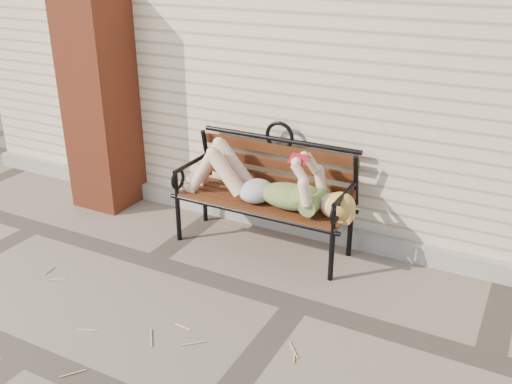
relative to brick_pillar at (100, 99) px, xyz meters
The scene contains 7 objects.
ground 2.62m from the brick_pillar, 18.06° to the right, with size 80.00×80.00×0.00m, color #78695C.
house_wall 3.26m from the brick_pillar, 44.37° to the left, with size 8.00×4.00×3.00m, color beige.
foundation_strip 2.49m from the brick_pillar, ahead, with size 8.00×0.10×0.15m, color #A3A094.
brick_pillar is the anchor object (origin of this frame).
garden_bench 1.77m from the brick_pillar, ahead, with size 1.53×0.61×0.99m.
reading_woman 1.78m from the brick_pillar, ahead, with size 1.44×0.33×0.45m.
straw_scatter 2.39m from the brick_pillar, 55.23° to the right, with size 2.86×1.63×0.01m.
Camera 1 is at (1.27, -3.05, 2.29)m, focal length 40.00 mm.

